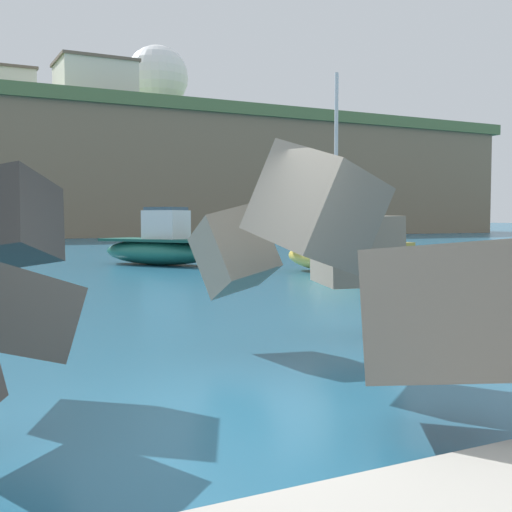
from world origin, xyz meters
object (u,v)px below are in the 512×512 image
at_px(boat_near_left, 160,246).
at_px(station_building_central, 95,85).
at_px(boat_mid_centre, 344,255).
at_px(radar_dome, 157,81).

bearing_deg(boat_near_left, station_building_central, 79.48).
bearing_deg(boat_mid_centre, station_building_central, 85.11).
bearing_deg(radar_dome, boat_mid_centre, -103.27).
height_order(boat_near_left, station_building_central, station_building_central).
xyz_separation_m(boat_mid_centre, station_building_central, (4.36, 51.04, 14.95)).
height_order(boat_mid_centre, radar_dome, radar_dome).
relative_size(boat_near_left, radar_dome, 0.52).
bearing_deg(station_building_central, radar_dome, 43.40).
distance_m(boat_near_left, boat_mid_centre, 7.49).
bearing_deg(radar_dome, station_building_central, -136.60).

